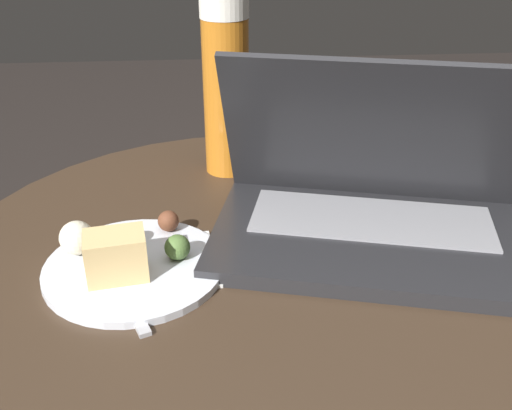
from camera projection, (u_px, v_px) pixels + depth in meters
table at (252, 359)px, 0.78m from camera, size 0.73×0.73×0.56m
napkin at (143, 266)px, 0.67m from camera, size 0.18×0.13×0.00m
laptop at (373, 204)px, 0.71m from camera, size 0.41×0.31×0.22m
beer_glass at (226, 87)px, 0.84m from camera, size 0.07×0.07×0.25m
snack_plate at (127, 259)px, 0.66m from camera, size 0.20×0.20×0.06m
fork at (118, 281)px, 0.64m from camera, size 0.08×0.16×0.00m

